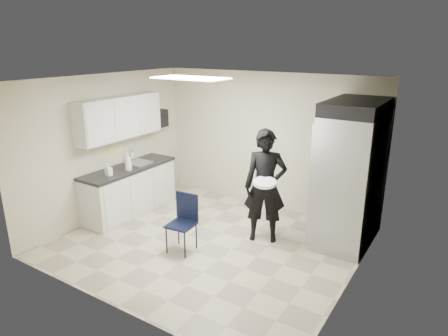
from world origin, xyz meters
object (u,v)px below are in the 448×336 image
Objects in this scene: commercial_fridge at (350,180)px; lower_counter at (130,191)px; folding_chair at (181,225)px; man_tuxedo at (265,186)px.

lower_counter is at bearing -164.12° from commercial_fridge.
man_tuxedo reaches higher than folding_chair.
commercial_fridge is 2.74m from folding_chair.
commercial_fridge is (3.78, 1.07, 0.62)m from lower_counter.
commercial_fridge is at bearing 15.88° from lower_counter.
lower_counter is 1.87m from folding_chair.
lower_counter is 0.90× the size of commercial_fridge.
man_tuxedo is (-1.14, -0.69, -0.13)m from commercial_fridge.
man_tuxedo is at bearing 44.25° from folding_chair.
man_tuxedo is (0.90, 1.04, 0.48)m from folding_chair.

